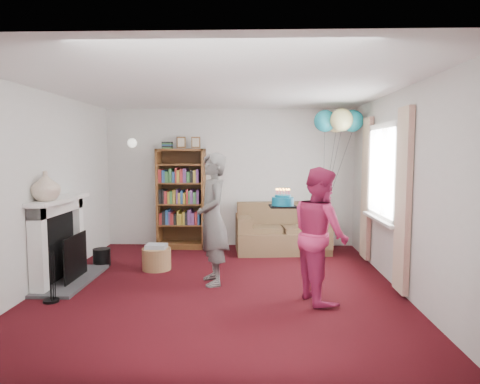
{
  "coord_description": "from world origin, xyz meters",
  "views": [
    {
      "loc": [
        0.43,
        -5.29,
        1.73
      ],
      "look_at": [
        0.24,
        0.6,
        1.17
      ],
      "focal_mm": 32.0,
      "sensor_mm": 36.0,
      "label": 1
    }
  ],
  "objects_px": {
    "person_striped": "(213,219)",
    "birthday_cake": "(283,201)",
    "bookcase": "(182,199)",
    "person_magenta": "(320,234)",
    "sofa": "(282,233)"
  },
  "relations": [
    {
      "from": "person_striped",
      "to": "birthday_cake",
      "type": "distance_m",
      "value": 0.98
    },
    {
      "from": "person_striped",
      "to": "bookcase",
      "type": "bearing_deg",
      "value": -176.74
    },
    {
      "from": "bookcase",
      "to": "birthday_cake",
      "type": "xyz_separation_m",
      "value": [
        1.65,
        -2.44,
        0.25
      ]
    },
    {
      "from": "bookcase",
      "to": "birthday_cake",
      "type": "relative_size",
      "value": 6.27
    },
    {
      "from": "bookcase",
      "to": "person_magenta",
      "type": "xyz_separation_m",
      "value": [
        2.06,
        -2.7,
        -0.1
      ]
    },
    {
      "from": "sofa",
      "to": "person_striped",
      "type": "xyz_separation_m",
      "value": [
        -1.02,
        -1.88,
        0.54
      ]
    },
    {
      "from": "sofa",
      "to": "person_striped",
      "type": "relative_size",
      "value": 0.91
    },
    {
      "from": "sofa",
      "to": "birthday_cake",
      "type": "height_order",
      "value": "birthday_cake"
    },
    {
      "from": "person_striped",
      "to": "person_magenta",
      "type": "relative_size",
      "value": 1.1
    },
    {
      "from": "sofa",
      "to": "person_magenta",
      "type": "height_order",
      "value": "person_magenta"
    },
    {
      "from": "bookcase",
      "to": "sofa",
      "type": "xyz_separation_m",
      "value": [
        1.79,
        -0.23,
        -0.56
      ]
    },
    {
      "from": "bookcase",
      "to": "person_magenta",
      "type": "bearing_deg",
      "value": -52.6
    },
    {
      "from": "sofa",
      "to": "birthday_cake",
      "type": "xyz_separation_m",
      "value": [
        -0.14,
        -2.21,
        0.81
      ]
    },
    {
      "from": "person_magenta",
      "to": "person_striped",
      "type": "bearing_deg",
      "value": 50.01
    },
    {
      "from": "bookcase",
      "to": "sofa",
      "type": "height_order",
      "value": "bookcase"
    }
  ]
}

